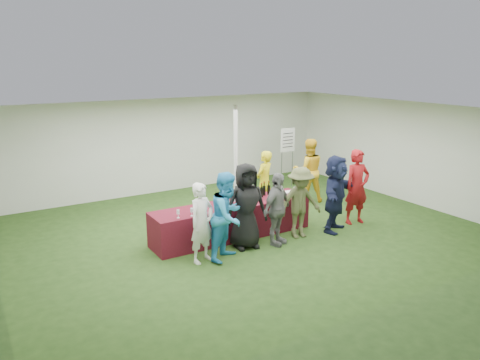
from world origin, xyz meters
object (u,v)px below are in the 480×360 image
wine_list_sign (288,145)px  customer_2 (246,206)px  customer_4 (300,203)px  serving_table (232,220)px  customer_6 (357,187)px  customer_3 (277,209)px  customer_0 (202,223)px  dump_bucket (298,191)px  customer_5 (335,194)px  staff_back (308,170)px  staff_pourer (264,182)px  customer_1 (228,216)px

wine_list_sign → customer_2: 4.80m
customer_4 → serving_table: bearing=153.2°
wine_list_sign → customer_6: 3.43m
customer_3 → customer_0: bearing=155.9°
dump_bucket → customer_3: (-1.06, -0.64, -0.07)m
wine_list_sign → customer_2: (-3.49, -3.27, -0.43)m
customer_6 → customer_5: bearing=-162.8°
wine_list_sign → customer_5: 3.75m
dump_bucket → customer_5: bearing=-51.2°
wine_list_sign → dump_bucket: bearing=-122.5°
dump_bucket → customer_3: size_ratio=0.16×
serving_table → dump_bucket: dump_bucket is taller
staff_back → staff_pourer: bearing=28.2°
customer_2 → customer_6: bearing=6.9°
customer_5 → dump_bucket: bearing=97.2°
customer_0 → customer_5: 3.29m
customer_1 → customer_3: bearing=-28.2°
serving_table → customer_5: bearing=-22.1°
customer_1 → dump_bucket: bearing=-14.3°
staff_back → customer_2: bearing=53.8°
customer_2 → customer_4: 1.30m
customer_4 → customer_2: bearing=179.6°
staff_pourer → customer_2: bearing=22.4°
dump_bucket → serving_table: bearing=172.3°
dump_bucket → wine_list_sign: (1.81, 2.85, 0.48)m
staff_back → customer_1: 4.30m
staff_pourer → customer_1: customer_1 is taller
serving_table → customer_2: (-0.05, -0.65, 0.51)m
serving_table → customer_5: (2.15, -0.87, 0.49)m
customer_0 → customer_3: 1.70m
staff_back → customer_1: (-3.73, -2.14, -0.00)m
wine_list_sign → staff_pourer: 2.49m
customer_0 → customer_3: customer_0 is taller
wine_list_sign → customer_0: size_ratio=1.16×
serving_table → dump_bucket: 1.71m
staff_back → customer_3: size_ratio=1.12×
staff_pourer → customer_6: customer_6 is taller
serving_table → customer_6: (2.94, -0.74, 0.51)m
dump_bucket → customer_4: bearing=-124.8°
dump_bucket → customer_1: (-2.27, -0.72, 0.02)m
staff_pourer → customer_4: staff_pourer is taller
customer_6 → customer_1: bearing=-169.3°
customer_1 → customer_5: (2.80, 0.06, 0.01)m
staff_pourer → customer_3: bearing=38.4°
staff_back → customer_4: size_ratio=1.10×
serving_table → staff_back: size_ratio=2.09×
customer_5 → customer_6: (0.79, 0.13, 0.01)m
customer_1 → customer_4: size_ratio=1.10×
customer_0 → customer_4: size_ratio=1.00×
dump_bucket → customer_4: (-0.39, -0.56, -0.06)m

